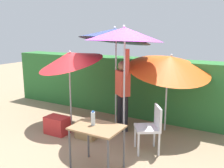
# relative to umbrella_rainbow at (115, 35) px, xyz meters

# --- Properties ---
(ground_plane) EXTENTS (24.00, 24.00, 0.00)m
(ground_plane) POSITION_rel_umbrella_rainbow_xyz_m (0.18, -0.78, -2.16)
(ground_plane) COLOR #9E8466
(hedge_row) EXTENTS (8.00, 0.70, 1.54)m
(hedge_row) POSITION_rel_umbrella_rainbow_xyz_m (0.18, 0.89, -1.39)
(hedge_row) COLOR #2D7033
(hedge_row) RESTS_ON ground_plane
(umbrella_rainbow) EXTENTS (1.71, 1.71, 2.47)m
(umbrella_rainbow) POSITION_rel_umbrella_rainbow_xyz_m (0.00, 0.00, 0.00)
(umbrella_rainbow) COLOR silver
(umbrella_rainbow) RESTS_ON ground_plane
(umbrella_orange) EXTENTS (1.92, 1.86, 2.05)m
(umbrella_orange) POSITION_rel_umbrella_rainbow_xyz_m (1.26, 0.18, -0.60)
(umbrella_orange) COLOR silver
(umbrella_orange) RESTS_ON ground_plane
(umbrella_yellow) EXTENTS (1.60, 1.62, 2.37)m
(umbrella_yellow) POSITION_rel_umbrella_rainbow_xyz_m (0.54, -0.61, 0.02)
(umbrella_yellow) COLOR silver
(umbrella_yellow) RESTS_ON ground_plane
(umbrella_navy) EXTENTS (1.62, 1.57, 2.02)m
(umbrella_navy) POSITION_rel_umbrella_rainbow_xyz_m (-0.92, -0.56, -0.54)
(umbrella_navy) COLOR silver
(umbrella_navy) RESTS_ON ground_plane
(person_vendor) EXTENTS (0.49, 0.41, 1.88)m
(person_vendor) POSITION_rel_umbrella_rainbow_xyz_m (0.34, -0.27, -1.22)
(person_vendor) COLOR black
(person_vendor) RESTS_ON ground_plane
(chair_plastic) EXTENTS (0.61, 0.61, 0.89)m
(chair_plastic) POSITION_rel_umbrella_rainbow_xyz_m (1.31, -0.98, -1.65)
(chair_plastic) COLOR silver
(chair_plastic) RESTS_ON ground_plane
(cooler_box) EXTENTS (0.51, 0.34, 0.39)m
(cooler_box) POSITION_rel_umbrella_rainbow_xyz_m (-0.80, -1.22, -1.96)
(cooler_box) COLOR red
(cooler_box) RESTS_ON ground_plane
(crate_cardboard) EXTENTS (0.44, 0.29, 0.36)m
(crate_cardboard) POSITION_rel_umbrella_rainbow_xyz_m (-0.09, -1.10, -1.98)
(crate_cardboard) COLOR #9E7A4C
(crate_cardboard) RESTS_ON ground_plane
(folding_table) EXTENTS (0.80, 0.60, 0.75)m
(folding_table) POSITION_rel_umbrella_rainbow_xyz_m (0.78, -2.02, -1.50)
(folding_table) COLOR #4C4C51
(folding_table) RESTS_ON ground_plane
(bottle_water) EXTENTS (0.07, 0.07, 0.24)m
(bottle_water) POSITION_rel_umbrella_rainbow_xyz_m (0.69, -1.99, -1.30)
(bottle_water) COLOR silver
(bottle_water) RESTS_ON folding_table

